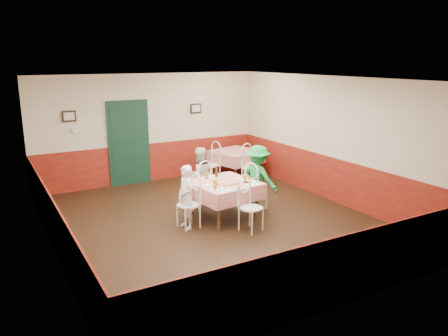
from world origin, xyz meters
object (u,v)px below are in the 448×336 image
chair_left (188,205)px  wallet (246,182)px  diner_right (258,178)px  pizza (226,182)px  main_table (224,200)px  chair_right (256,189)px  second_table (236,165)px  chair_far (201,187)px  glass_a (215,185)px  diner_left (186,197)px  glass_c (207,176)px  diner_far (199,177)px  chair_second_a (211,165)px  chair_second_b (251,168)px  glass_b (245,179)px  chair_near (251,208)px  beer_bottle (216,172)px

chair_left → wallet: 1.25m
diner_right → pizza: bearing=79.8°
main_table → chair_right: size_ratio=1.36×
second_table → pizza: size_ratio=2.36×
second_table → chair_far: chair_far is taller
glass_a → diner_left: size_ratio=0.13×
glass_c → diner_far: diner_far is taller
chair_right → chair_second_a: (0.17, 2.37, 0.00)m
chair_far → chair_second_b: same height
glass_b → main_table: bearing=154.9°
diner_left → chair_second_a: bearing=139.8°
chair_right → chair_near: same height
chair_second_b → diner_left: bearing=-158.2°
main_table → chair_second_b: 2.47m
wallet → diner_right: bearing=28.6°
diner_left → chair_near: bearing=50.0°
chair_far → wallet: bearing=105.2°
glass_a → diner_left: bearing=160.1°
glass_b → diner_right: bearing=29.6°
chair_left → diner_right: (1.74, 0.22, 0.25)m
chair_left → chair_second_b: (2.61, 1.83, 0.00)m
chair_near → glass_c: size_ratio=7.28×
chair_second_b → diner_right: diner_right is taller
chair_far → chair_near: (0.21, -1.69, 0.00)m
chair_far → pizza: size_ratio=1.90×
main_table → diner_left: 0.93m
pizza → diner_left: (-0.89, -0.04, -0.16)m
glass_a → beer_bottle: beer_bottle is taller
main_table → wallet: 0.60m
glass_a → glass_c: bearing=75.8°
glass_a → beer_bottle: size_ratio=0.71×
main_table → glass_a: glass_a is taller
diner_right → chair_left: bearing=75.3°
chair_second_b → diner_right: size_ratio=0.64×
second_table → glass_c: bearing=-133.2°
second_table → chair_left: (-2.61, -2.58, 0.08)m
chair_second_b → glass_b: (-1.38, -1.90, 0.37)m
chair_left → pizza: 0.90m
glass_a → chair_second_b: bearing=43.6°
glass_c → beer_bottle: 0.23m
diner_far → glass_a: bearing=81.2°
chair_left → chair_second_a: same height
chair_right → diner_right: (0.05, 0.01, 0.25)m
chair_right → chair_far: 1.20m
chair_second_b → wallet: chair_second_b is taller
main_table → diner_left: (-0.89, -0.11, 0.24)m
glass_a → beer_bottle: (0.40, 0.70, 0.03)m
chair_right → glass_b: size_ratio=7.26×
chair_right → diner_right: diner_right is taller
chair_right → diner_far: bearing=30.9°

